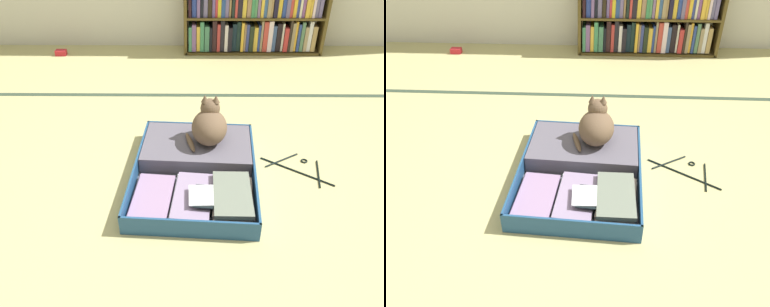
# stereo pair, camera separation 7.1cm
# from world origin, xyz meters

# --- Properties ---
(ground_plane) EXTENTS (10.00, 10.00, 0.00)m
(ground_plane) POSITION_xyz_m (0.00, 0.00, 0.00)
(ground_plane) COLOR tan
(tatami_border) EXTENTS (4.80, 0.05, 0.00)m
(tatami_border) POSITION_xyz_m (0.00, 1.29, 0.00)
(tatami_border) COLOR #344534
(tatami_border) RESTS_ON ground_plane
(bookshelf) EXTENTS (1.34, 0.26, 0.70)m
(bookshelf) POSITION_xyz_m (0.55, 2.25, 0.33)
(bookshelf) COLOR #52411D
(bookshelf) RESTS_ON ground_plane
(open_suitcase) EXTENTS (0.73, 0.93, 0.12)m
(open_suitcase) POSITION_xyz_m (0.01, 0.29, 0.05)
(open_suitcase) COLOR navy
(open_suitcase) RESTS_ON ground_plane
(black_cat) EXTENTS (0.27, 0.28, 0.29)m
(black_cat) POSITION_xyz_m (0.09, 0.48, 0.22)
(black_cat) COLOR brown
(black_cat) RESTS_ON open_suitcase
(clothes_hanger) EXTENTS (0.39, 0.33, 0.01)m
(clothes_hanger) POSITION_xyz_m (0.63, 0.34, 0.01)
(clothes_hanger) COLOR black
(clothes_hanger) RESTS_ON ground_plane
(small_red_pouch) EXTENTS (0.10, 0.07, 0.05)m
(small_red_pouch) POSITION_xyz_m (-1.31, 2.13, 0.02)
(small_red_pouch) COLOR red
(small_red_pouch) RESTS_ON ground_plane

